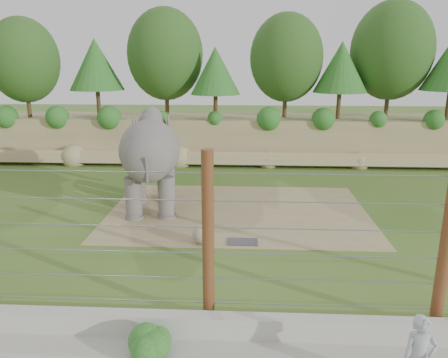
{
  "coord_description": "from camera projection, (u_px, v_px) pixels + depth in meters",
  "views": [
    {
      "loc": [
        0.8,
        -13.17,
        5.75
      ],
      "look_at": [
        0.0,
        2.0,
        1.6
      ],
      "focal_mm": 35.0,
      "sensor_mm": 36.0,
      "label": 1
    }
  ],
  "objects": [
    {
      "name": "ground",
      "position": [
        221.0,
        242.0,
        14.24
      ],
      "size": [
        90.0,
        90.0,
        0.0
      ],
      "primitive_type": "plane",
      "color": "#3B651F",
      "rests_on": "ground"
    },
    {
      "name": "back_embankment",
      "position": [
        244.0,
        92.0,
        25.38
      ],
      "size": [
        30.0,
        5.52,
        8.77
      ],
      "color": "#96825F",
      "rests_on": "ground"
    },
    {
      "name": "dirt_patch",
      "position": [
        238.0,
        212.0,
        17.11
      ],
      "size": [
        10.0,
        7.0,
        0.02
      ],
      "primitive_type": "cube",
      "color": "#957E5B",
      "rests_on": "ground"
    },
    {
      "name": "drain_grate",
      "position": [
        242.0,
        242.0,
        14.2
      ],
      "size": [
        1.0,
        0.6,
        0.03
      ],
      "primitive_type": "cube",
      "color": "#262628",
      "rests_on": "dirt_patch"
    },
    {
      "name": "elephant",
      "position": [
        150.0,
        164.0,
        16.89
      ],
      "size": [
        2.66,
        4.87,
        3.74
      ],
      "primitive_type": null,
      "rotation": [
        0.0,
        0.0,
        0.15
      ],
      "color": "#5B5651",
      "rests_on": "ground"
    },
    {
      "name": "stone_ball",
      "position": [
        202.0,
        235.0,
        14.03
      ],
      "size": [
        0.61,
        0.61,
        0.61
      ],
      "primitive_type": "sphere",
      "color": "gray",
      "rests_on": "dirt_patch"
    },
    {
      "name": "retaining_wall",
      "position": [
        207.0,
        325.0,
        9.36
      ],
      "size": [
        26.0,
        0.35,
        0.5
      ],
      "primitive_type": "cube",
      "color": "#B0AFA3",
      "rests_on": "ground"
    },
    {
      "name": "barrier_fence",
      "position": [
        208.0,
        240.0,
        9.38
      ],
      "size": [
        20.26,
        0.26,
        4.0
      ],
      "color": "#613015",
      "rests_on": "ground"
    },
    {
      "name": "walkway_shrub",
      "position": [
        153.0,
        342.0,
        8.61
      ],
      "size": [
        0.72,
        0.72,
        0.72
      ],
      "primitive_type": "sphere",
      "color": "#236023",
      "rests_on": "walkway"
    }
  ]
}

